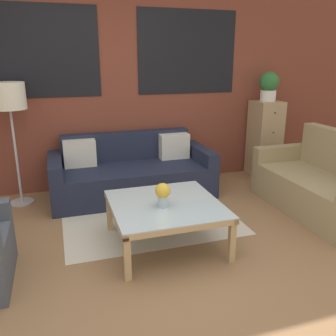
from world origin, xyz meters
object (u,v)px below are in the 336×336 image
couch_dark (132,174)px  flower_vase (163,193)px  settee_vintage (323,186)px  drawer_cabinet (264,139)px  potted_plant (269,85)px  floor_lamp (9,101)px  coffee_table (165,209)px

couch_dark → flower_vase: (-0.02, -1.47, 0.28)m
settee_vintage → drawer_cabinet: (0.08, 1.40, 0.25)m
settee_vintage → potted_plant: potted_plant is taller
couch_dark → floor_lamp: bearing=174.9°
coffee_table → potted_plant: bearing=37.8°
coffee_table → drawer_cabinet: size_ratio=0.89×
drawer_cabinet → potted_plant: potted_plant is taller
settee_vintage → potted_plant: 1.75m
couch_dark → coffee_table: (0.03, -1.39, 0.09)m
settee_vintage → potted_plant: bearing=86.6°
potted_plant → coffee_table: bearing=-142.2°
couch_dark → potted_plant: 2.35m
floor_lamp → flower_vase: floor_lamp is taller
couch_dark → coffee_table: bearing=-88.9°
drawer_cabinet → potted_plant: bearing=90.0°
couch_dark → coffee_table: couch_dark is taller
settee_vintage → potted_plant: (0.08, 1.40, 1.04)m
couch_dark → drawer_cabinet: (2.08, 0.20, 0.28)m
coffee_table → floor_lamp: 2.25m
drawer_cabinet → flower_vase: size_ratio=5.00×
coffee_table → couch_dark: bearing=91.1°
couch_dark → drawer_cabinet: 2.11m
settee_vintage → floor_lamp: 3.74m
settee_vintage → coffee_table: settee_vintage is taller
potted_plant → couch_dark: bearing=-174.5°
coffee_table → settee_vintage: bearing=5.6°
drawer_cabinet → flower_vase: bearing=-141.6°
coffee_table → flower_vase: (-0.05, -0.07, 0.19)m
settee_vintage → flower_vase: settee_vintage is taller
couch_dark → flower_vase: bearing=-90.9°
settee_vintage → flower_vase: size_ratio=7.21×
coffee_table → drawer_cabinet: drawer_cabinet is taller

